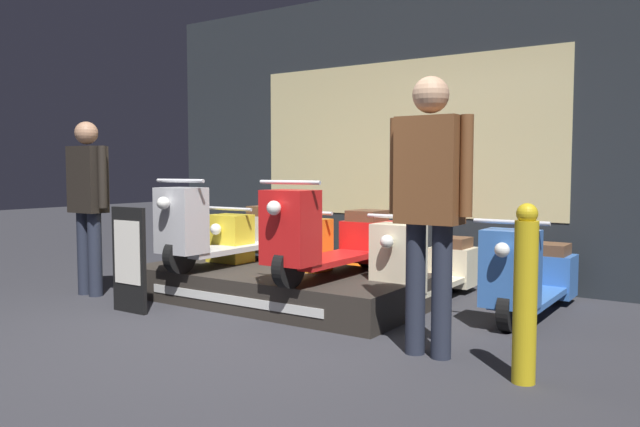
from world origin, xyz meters
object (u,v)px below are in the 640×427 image
Objects in this scene: scooter_display_right at (331,238)px; scooter_backrow_2 at (427,266)px; scooter_backrow_3 at (531,276)px; scooter_backrow_1 at (340,258)px; scooter_display_left at (226,231)px; price_sign_board at (129,259)px; person_left_browsing at (88,196)px; street_bollard at (525,294)px; scooter_backrow_0 at (267,251)px; person_right_browsing at (430,193)px.

scooter_backrow_2 is (0.55, 0.77, -0.29)m from scooter_display_right.
scooter_display_right is 1.00× the size of scooter_backrow_2.
scooter_backrow_1 is at bearing 180.00° from scooter_backrow_3.
scooter_backrow_3 is (2.68, 0.77, -0.29)m from scooter_display_left.
scooter_backrow_3 is (1.48, 0.77, -0.29)m from scooter_display_right.
price_sign_board is (-2.86, -1.78, 0.12)m from scooter_backrow_3.
person_left_browsing reaches higher than scooter_display_left.
street_bollard is (2.29, -1.69, 0.18)m from scooter_backrow_1.
price_sign_board is (0.91, -0.27, -0.51)m from person_left_browsing.
scooter_display_left reaches higher than scooter_backrow_1.
price_sign_board is at bearing -92.05° from scooter_backrow_0.
scooter_backrow_1 is at bearing 43.43° from scooter_display_left.
scooter_backrow_0 is 1.90m from person_left_browsing.
street_bollard is at bearing -2.40° from person_left_browsing.
scooter_backrow_3 is at bearing 0.00° from scooter_backrow_1.
scooter_backrow_1 is at bearing 116.77° from scooter_display_right.
scooter_display_right is 1.00× the size of scooter_backrow_3.
street_bollard reaches higher than scooter_backrow_0.
person_right_browsing reaches higher than scooter_display_right.
scooter_display_left is 0.92× the size of person_right_browsing.
scooter_display_right is at bearing -63.23° from scooter_backrow_1.
person_right_browsing is at bearing -43.02° from scooter_backrow_1.
scooter_backrow_1 is 2.33m from person_right_browsing.
person_left_browsing is 1.07m from price_sign_board.
scooter_backrow_0 is (-0.12, 0.77, -0.29)m from scooter_display_left.
scooter_backrow_1 is at bearing 180.00° from scooter_backrow_2.
scooter_display_right is at bearing 17.95° from person_left_browsing.
scooter_backrow_1 is at bearing 38.43° from person_left_browsing.
scooter_backrow_1 is at bearing 0.00° from scooter_backrow_0.
scooter_backrow_1 is 2.04m from price_sign_board.
scooter_display_left is 3.23m from street_bollard.
scooter_backrow_3 is 3.37m from price_sign_board.
scooter_display_left is 1.15m from scooter_backrow_1.
scooter_display_left is at bearing -136.57° from scooter_backrow_1.
person_right_browsing is (2.55, -1.51, 0.73)m from scooter_backrow_0.
person_right_browsing is at bearing -30.62° from scooter_backrow_0.
street_bollard is at bearing -27.64° from scooter_backrow_0.
scooter_backrow_0 is at bearing 149.81° from scooter_display_right.
scooter_backrow_2 is 1.81m from person_right_browsing.
person_left_browsing is at bearing 163.62° from price_sign_board.
person_right_browsing is (-0.25, -1.51, 0.73)m from scooter_backrow_3.
person_left_browsing reaches higher than street_bollard.
person_right_browsing is 0.88m from street_bollard.
scooter_display_left is 1.00× the size of scooter_backrow_3.
scooter_backrow_2 is 2.17m from street_bollard.
price_sign_board is at bearing -174.18° from person_right_browsing.
price_sign_board is at bearing -137.36° from scooter_backrow_2.
person_right_browsing is at bearing 165.28° from street_bollard.
scooter_display_right is 0.99m from scooter_backrow_2.
scooter_display_left is 1.20m from scooter_display_right.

